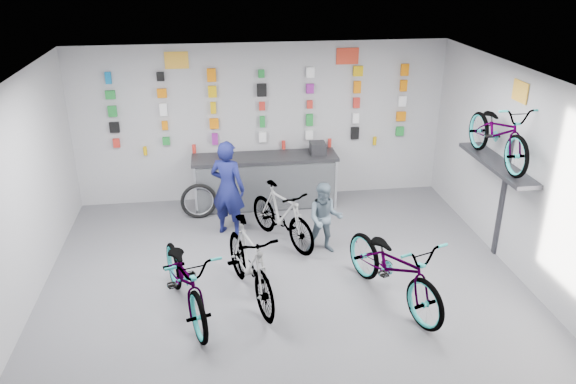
{
  "coord_description": "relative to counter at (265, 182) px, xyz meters",
  "views": [
    {
      "loc": [
        -0.9,
        -6.23,
        4.52
      ],
      "look_at": [
        0.14,
        1.4,
        1.19
      ],
      "focal_mm": 35.0,
      "sensor_mm": 36.0,
      "label": 1
    }
  ],
  "objects": [
    {
      "name": "floor",
      "position": [
        0.0,
        -3.54,
        -0.49
      ],
      "size": [
        8.0,
        8.0,
        0.0
      ],
      "primitive_type": "plane",
      "color": "#54545A",
      "rests_on": "ground"
    },
    {
      "name": "ceiling",
      "position": [
        0.0,
        -3.54,
        2.51
      ],
      "size": [
        8.0,
        8.0,
        0.0
      ],
      "primitive_type": "plane",
      "rotation": [
        3.14,
        0.0,
        0.0
      ],
      "color": "white",
      "rests_on": "wall_back"
    },
    {
      "name": "wall_back",
      "position": [
        0.0,
        0.46,
        1.01
      ],
      "size": [
        7.0,
        0.0,
        7.0
      ],
      "primitive_type": "plane",
      "rotation": [
        1.57,
        0.0,
        0.0
      ],
      "color": "#B4B4B6",
      "rests_on": "floor"
    },
    {
      "name": "wall_right",
      "position": [
        3.5,
        -3.54,
        1.01
      ],
      "size": [
        0.0,
        8.0,
        8.0
      ],
      "primitive_type": "plane",
      "rotation": [
        1.57,
        0.0,
        -1.57
      ],
      "color": "#B4B4B6",
      "rests_on": "floor"
    },
    {
      "name": "counter",
      "position": [
        0.0,
        0.0,
        0.0
      ],
      "size": [
        2.7,
        0.66,
        1.0
      ],
      "color": "black",
      "rests_on": "floor"
    },
    {
      "name": "merch_wall",
      "position": [
        0.09,
        0.39,
        1.33
      ],
      "size": [
        5.58,
        0.08,
        1.57
      ],
      "color": "red",
      "rests_on": "wall_back"
    },
    {
      "name": "wall_bracket",
      "position": [
        3.33,
        -2.34,
        0.98
      ],
      "size": [
        0.39,
        1.9,
        2.0
      ],
      "color": "#333338",
      "rests_on": "wall_right"
    },
    {
      "name": "sign_left",
      "position": [
        -1.5,
        0.44,
        2.23
      ],
      "size": [
        0.42,
        0.02,
        0.3
      ],
      "primitive_type": "cube",
      "color": "yellow",
      "rests_on": "wall_back"
    },
    {
      "name": "sign_right",
      "position": [
        1.6,
        0.44,
        2.23
      ],
      "size": [
        0.42,
        0.02,
        0.3
      ],
      "primitive_type": "cube",
      "color": "red",
      "rests_on": "wall_back"
    },
    {
      "name": "sign_side",
      "position": [
        3.48,
        -2.34,
        2.16
      ],
      "size": [
        0.02,
        0.4,
        0.3
      ],
      "primitive_type": "cube",
      "color": "yellow",
      "rests_on": "wall_right"
    },
    {
      "name": "bike_left",
      "position": [
        -1.39,
        -3.29,
        0.05
      ],
      "size": [
        1.24,
        2.14,
        1.06
      ],
      "primitive_type": "imported",
      "rotation": [
        0.0,
        0.0,
        0.28
      ],
      "color": "gray",
      "rests_on": "floor"
    },
    {
      "name": "bike_center",
      "position": [
        -0.52,
        -3.06,
        0.08
      ],
      "size": [
        0.99,
        1.95,
        1.13
      ],
      "primitive_type": "imported",
      "rotation": [
        0.0,
        0.0,
        0.26
      ],
      "color": "gray",
      "rests_on": "floor"
    },
    {
      "name": "bike_right",
      "position": [
        1.43,
        -3.4,
        0.06
      ],
      "size": [
        1.38,
        2.21,
        1.1
      ],
      "primitive_type": "imported",
      "rotation": [
        0.0,
        0.0,
        0.34
      ],
      "color": "gray",
      "rests_on": "floor"
    },
    {
      "name": "bike_service",
      "position": [
        0.13,
        -1.51,
        0.02
      ],
      "size": [
        1.24,
        1.71,
        1.01
      ],
      "primitive_type": "imported",
      "rotation": [
        0.0,
        0.0,
        0.51
      ],
      "color": "gray",
      "rests_on": "floor"
    },
    {
      "name": "bike_wall",
      "position": [
        3.25,
        -2.34,
        1.57
      ],
      "size": [
        0.63,
        1.8,
        0.95
      ],
      "primitive_type": "imported",
      "color": "gray",
      "rests_on": "wall_bracket"
    },
    {
      "name": "clerk",
      "position": [
        -0.73,
        -1.05,
        0.35
      ],
      "size": [
        0.72,
        0.64,
        1.67
      ],
      "primitive_type": "imported",
      "rotation": [
        0.0,
        0.0,
        2.66
      ],
      "color": "#11154A",
      "rests_on": "floor"
    },
    {
      "name": "customer",
      "position": [
        0.76,
        -1.91,
        0.11
      ],
      "size": [
        0.64,
        0.54,
        1.19
      ],
      "primitive_type": "imported",
      "rotation": [
        0.0,
        0.0,
        -0.16
      ],
      "color": "#4F616E",
      "rests_on": "floor"
    },
    {
      "name": "spare_wheel",
      "position": [
        -1.25,
        -0.37,
        -0.16
      ],
      "size": [
        0.67,
        0.19,
        0.66
      ],
      "rotation": [
        0.0,
        0.0,
        0.1
      ],
      "color": "black",
      "rests_on": "floor"
    },
    {
      "name": "register",
      "position": [
        1.0,
        0.01,
        0.62
      ],
      "size": [
        0.28,
        0.3,
        0.22
      ],
      "primitive_type": "cube",
      "rotation": [
        0.0,
        0.0,
        0.01
      ],
      "color": "black",
      "rests_on": "counter"
    }
  ]
}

